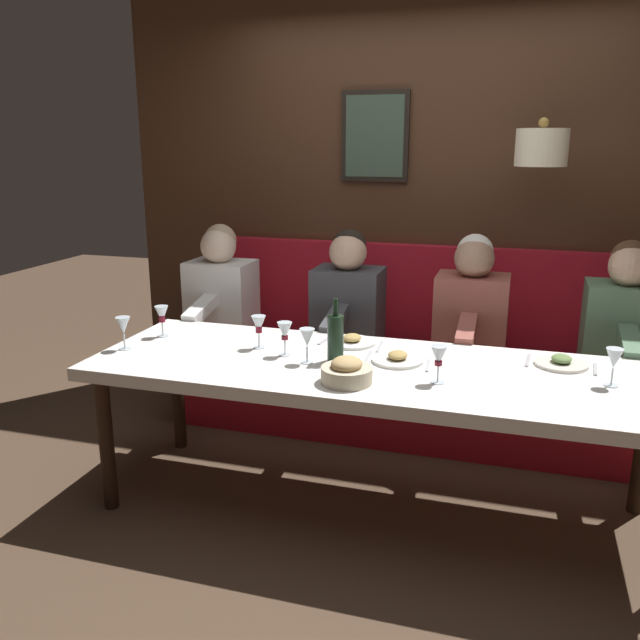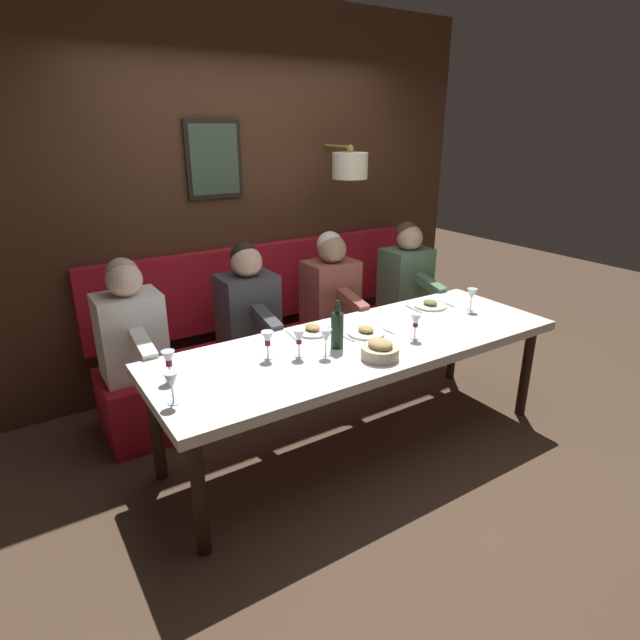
{
  "view_description": "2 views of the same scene",
  "coord_description": "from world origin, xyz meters",
  "px_view_note": "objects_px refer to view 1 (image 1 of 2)",
  "views": [
    {
      "loc": [
        -2.83,
        -0.6,
        1.73
      ],
      "look_at": [
        0.05,
        0.28,
        0.92
      ],
      "focal_mm": 37.18,
      "sensor_mm": 36.0,
      "label": 1
    },
    {
      "loc": [
        -2.36,
        1.84,
        2.0
      ],
      "look_at": [
        0.05,
        0.28,
        0.92
      ],
      "focal_mm": 29.16,
      "sensor_mm": 36.0,
      "label": 2
    }
  ],
  "objects_px": {
    "diner_nearest": "(623,320)",
    "wine_glass_1": "(614,359)",
    "wine_glass_2": "(123,326)",
    "wine_glass_5": "(259,325)",
    "diner_middle": "(348,301)",
    "wine_glass_0": "(285,332)",
    "wine_glass_3": "(307,339)",
    "wine_glass_4": "(439,357)",
    "dining_table": "(374,378)",
    "diner_near": "(471,310)",
    "wine_bottle": "(336,337)",
    "diner_far": "(221,292)",
    "bread_bowl": "(347,372)",
    "wine_glass_6": "(162,315)"
  },
  "relations": [
    {
      "from": "wine_glass_2",
      "to": "wine_glass_5",
      "type": "distance_m",
      "value": 0.66
    },
    {
      "from": "diner_middle",
      "to": "wine_glass_3",
      "type": "distance_m",
      "value": 0.94
    },
    {
      "from": "dining_table",
      "to": "diner_nearest",
      "type": "xyz_separation_m",
      "value": [
        0.88,
        -1.15,
        0.14
      ]
    },
    {
      "from": "wine_glass_4",
      "to": "wine_glass_5",
      "type": "relative_size",
      "value": 1.0
    },
    {
      "from": "wine_glass_2",
      "to": "diner_nearest",
      "type": "bearing_deg",
      "value": -67.17
    },
    {
      "from": "wine_glass_1",
      "to": "wine_glass_3",
      "type": "relative_size",
      "value": 1.0
    },
    {
      "from": "wine_glass_4",
      "to": "wine_glass_6",
      "type": "height_order",
      "value": "same"
    },
    {
      "from": "diner_middle",
      "to": "wine_glass_0",
      "type": "relative_size",
      "value": 4.82
    },
    {
      "from": "wine_glass_1",
      "to": "bread_bowl",
      "type": "bearing_deg",
      "value": 104.94
    },
    {
      "from": "wine_glass_1",
      "to": "wine_glass_4",
      "type": "height_order",
      "value": "same"
    },
    {
      "from": "dining_table",
      "to": "diner_far",
      "type": "bearing_deg",
      "value": 53.27
    },
    {
      "from": "wine_glass_4",
      "to": "diner_middle",
      "type": "bearing_deg",
      "value": 32.75
    },
    {
      "from": "wine_glass_0",
      "to": "diner_far",
      "type": "bearing_deg",
      "value": 40.53
    },
    {
      "from": "wine_glass_1",
      "to": "wine_glass_4",
      "type": "relative_size",
      "value": 1.0
    },
    {
      "from": "diner_near",
      "to": "diner_far",
      "type": "relative_size",
      "value": 1.0
    },
    {
      "from": "diner_nearest",
      "to": "wine_bottle",
      "type": "bearing_deg",
      "value": 123.31
    },
    {
      "from": "bread_bowl",
      "to": "wine_glass_6",
      "type": "bearing_deg",
      "value": 70.52
    },
    {
      "from": "wine_glass_0",
      "to": "wine_glass_3",
      "type": "relative_size",
      "value": 1.0
    },
    {
      "from": "wine_glass_0",
      "to": "wine_glass_3",
      "type": "bearing_deg",
      "value": -119.01
    },
    {
      "from": "wine_glass_1",
      "to": "wine_glass_4",
      "type": "xyz_separation_m",
      "value": [
        -0.18,
        0.7,
        -0.0
      ]
    },
    {
      "from": "wine_glass_0",
      "to": "wine_glass_4",
      "type": "height_order",
      "value": "same"
    },
    {
      "from": "diner_far",
      "to": "wine_glass_6",
      "type": "height_order",
      "value": "diner_far"
    },
    {
      "from": "dining_table",
      "to": "wine_bottle",
      "type": "height_order",
      "value": "wine_bottle"
    },
    {
      "from": "diner_nearest",
      "to": "wine_glass_1",
      "type": "relative_size",
      "value": 4.82
    },
    {
      "from": "diner_nearest",
      "to": "diner_far",
      "type": "height_order",
      "value": "same"
    },
    {
      "from": "diner_middle",
      "to": "wine_glass_1",
      "type": "xyz_separation_m",
      "value": [
        -0.85,
        -1.36,
        0.04
      ]
    },
    {
      "from": "wine_glass_4",
      "to": "bread_bowl",
      "type": "xyz_separation_m",
      "value": [
        -0.11,
        0.37,
        -0.07
      ]
    },
    {
      "from": "dining_table",
      "to": "bread_bowl",
      "type": "distance_m",
      "value": 0.29
    },
    {
      "from": "diner_nearest",
      "to": "wine_glass_2",
      "type": "relative_size",
      "value": 4.82
    },
    {
      "from": "wine_bottle",
      "to": "wine_glass_3",
      "type": "bearing_deg",
      "value": 116.13
    },
    {
      "from": "diner_nearest",
      "to": "wine_glass_1",
      "type": "bearing_deg",
      "value": 170.32
    },
    {
      "from": "wine_bottle",
      "to": "bread_bowl",
      "type": "bearing_deg",
      "value": -154.88
    },
    {
      "from": "dining_table",
      "to": "wine_glass_3",
      "type": "relative_size",
      "value": 16.14
    },
    {
      "from": "wine_glass_4",
      "to": "diner_near",
      "type": "bearing_deg",
      "value": -3.15
    },
    {
      "from": "wine_glass_4",
      "to": "wine_bottle",
      "type": "height_order",
      "value": "wine_bottle"
    },
    {
      "from": "wine_glass_2",
      "to": "wine_glass_5",
      "type": "height_order",
      "value": "same"
    },
    {
      "from": "diner_far",
      "to": "wine_bottle",
      "type": "xyz_separation_m",
      "value": [
        -0.88,
        -0.99,
        0.04
      ]
    },
    {
      "from": "dining_table",
      "to": "wine_glass_3",
      "type": "bearing_deg",
      "value": 100.66
    },
    {
      "from": "diner_far",
      "to": "wine_glass_6",
      "type": "distance_m",
      "value": 0.75
    },
    {
      "from": "wine_glass_5",
      "to": "bread_bowl",
      "type": "distance_m",
      "value": 0.65
    },
    {
      "from": "diner_middle",
      "to": "bread_bowl",
      "type": "relative_size",
      "value": 3.6
    },
    {
      "from": "wine_glass_6",
      "to": "diner_nearest",
      "type": "bearing_deg",
      "value": -72.05
    },
    {
      "from": "wine_glass_5",
      "to": "wine_glass_6",
      "type": "xyz_separation_m",
      "value": [
        0.04,
        0.56,
        -0.0
      ]
    },
    {
      "from": "diner_far",
      "to": "wine_glass_2",
      "type": "xyz_separation_m",
      "value": [
        -1.0,
        0.05,
        0.04
      ]
    },
    {
      "from": "wine_glass_1",
      "to": "wine_glass_2",
      "type": "bearing_deg",
      "value": 93.83
    },
    {
      "from": "diner_far",
      "to": "bread_bowl",
      "type": "xyz_separation_m",
      "value": [
        -1.14,
        -1.12,
        -0.03
      ]
    },
    {
      "from": "dining_table",
      "to": "diner_near",
      "type": "bearing_deg",
      "value": -22.33
    },
    {
      "from": "wine_glass_6",
      "to": "dining_table",
      "type": "bearing_deg",
      "value": -96.4
    },
    {
      "from": "dining_table",
      "to": "wine_glass_1",
      "type": "bearing_deg",
      "value": -88.42
    },
    {
      "from": "wine_glass_5",
      "to": "wine_glass_3",
      "type": "bearing_deg",
      "value": -116.75
    }
  ]
}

